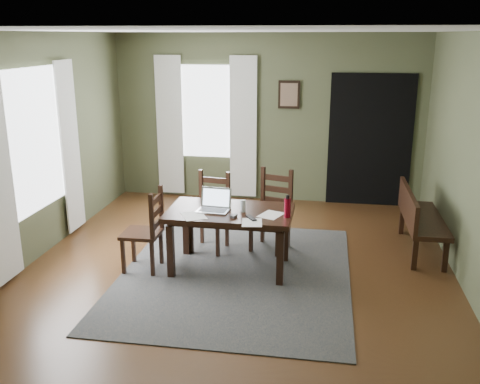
% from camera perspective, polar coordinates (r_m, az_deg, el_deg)
% --- Properties ---
extents(ground, '(5.00, 6.00, 0.01)m').
position_cam_1_polar(ground, '(6.27, -0.45, -8.74)').
color(ground, '#492C16').
extents(room_shell, '(5.02, 6.02, 2.71)m').
position_cam_1_polar(room_shell, '(5.74, -0.49, 7.84)').
color(room_shell, '#4C5235').
rests_on(room_shell, ground).
extents(rug, '(2.60, 3.20, 0.01)m').
position_cam_1_polar(rug, '(6.26, -0.45, -8.65)').
color(rug, '#393939').
rests_on(rug, ground).
extents(dining_table, '(1.44, 0.87, 0.71)m').
position_cam_1_polar(dining_table, '(6.15, -1.08, -2.75)').
color(dining_table, black).
rests_on(dining_table, rug).
extents(chair_end, '(0.43, 0.43, 0.97)m').
position_cam_1_polar(chair_end, '(6.28, -10.00, -4.13)').
color(chair_end, black).
rests_on(chair_end, rug).
extents(chair_back_left, '(0.49, 0.49, 0.99)m').
position_cam_1_polar(chair_back_left, '(6.80, -3.13, -2.22)').
color(chair_back_left, black).
rests_on(chair_back_left, rug).
extents(chair_back_right, '(0.56, 0.56, 1.02)m').
position_cam_1_polar(chair_back_right, '(6.81, 3.42, -2.07)').
color(chair_back_right, black).
rests_on(chair_back_right, rug).
extents(bench, '(0.45, 1.41, 0.80)m').
position_cam_1_polar(bench, '(7.09, 18.45, -2.38)').
color(bench, black).
rests_on(bench, ground).
extents(laptop, '(0.38, 0.31, 0.24)m').
position_cam_1_polar(laptop, '(6.13, -2.74, -1.35)').
color(laptop, '#B7B7BC').
rests_on(laptop, dining_table).
extents(computer_mouse, '(0.07, 0.10, 0.03)m').
position_cam_1_polar(computer_mouse, '(5.89, -0.68, -2.59)').
color(computer_mouse, '#3F3F42').
rests_on(computer_mouse, dining_table).
extents(tv_remote, '(0.14, 0.19, 0.02)m').
position_cam_1_polar(tv_remote, '(5.85, 1.19, -2.78)').
color(tv_remote, black).
rests_on(tv_remote, dining_table).
extents(drinking_glass, '(0.08, 0.08, 0.14)m').
position_cam_1_polar(drinking_glass, '(6.06, 0.32, -1.49)').
color(drinking_glass, silver).
rests_on(drinking_glass, dining_table).
extents(water_bottle, '(0.09, 0.09, 0.25)m').
position_cam_1_polar(water_bottle, '(5.89, 5.08, -1.62)').
color(water_bottle, maroon).
rests_on(water_bottle, dining_table).
extents(paper_a, '(0.36, 0.38, 0.00)m').
position_cam_1_polar(paper_a, '(5.96, -4.95, -2.54)').
color(paper_a, white).
rests_on(paper_a, dining_table).
extents(paper_b, '(0.25, 0.30, 0.00)m').
position_cam_1_polar(paper_b, '(5.73, 1.28, -3.27)').
color(paper_b, white).
rests_on(paper_b, dining_table).
extents(paper_d, '(0.31, 0.35, 0.00)m').
position_cam_1_polar(paper_d, '(5.98, 3.32, -2.45)').
color(paper_d, white).
rests_on(paper_d, dining_table).
extents(window_left, '(0.01, 1.30, 1.70)m').
position_cam_1_polar(window_left, '(6.84, -21.11, 5.14)').
color(window_left, white).
rests_on(window_left, ground).
extents(window_back, '(1.00, 0.01, 1.50)m').
position_cam_1_polar(window_back, '(8.86, -3.63, 8.55)').
color(window_back, white).
rests_on(window_back, ground).
extents(curtain_left_far, '(0.03, 0.48, 2.30)m').
position_cam_1_polar(curtain_left_far, '(7.58, -17.66, 4.54)').
color(curtain_left_far, silver).
rests_on(curtain_left_far, ground).
extents(curtain_back_left, '(0.44, 0.03, 2.30)m').
position_cam_1_polar(curtain_back_left, '(9.03, -7.51, 6.98)').
color(curtain_back_left, silver).
rests_on(curtain_back_left, ground).
extents(curtain_back_right, '(0.44, 0.03, 2.30)m').
position_cam_1_polar(curtain_back_right, '(8.76, 0.34, 6.83)').
color(curtain_back_right, silver).
rests_on(curtain_back_right, ground).
extents(framed_picture, '(0.34, 0.03, 0.44)m').
position_cam_1_polar(framed_picture, '(8.63, 5.25, 10.31)').
color(framed_picture, black).
rests_on(framed_picture, ground).
extents(doorway_back, '(1.30, 0.03, 2.10)m').
position_cam_1_polar(doorway_back, '(8.74, 13.70, 5.34)').
color(doorway_back, black).
rests_on(doorway_back, ground).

